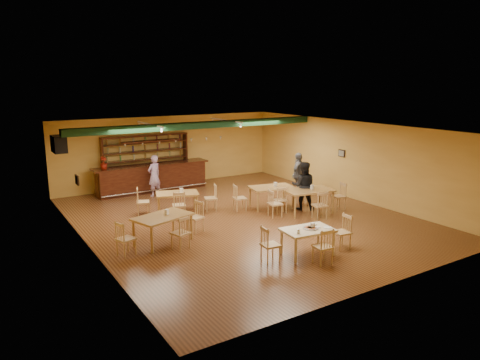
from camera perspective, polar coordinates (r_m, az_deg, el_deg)
floor at (r=15.07m, az=0.20°, el=-4.83°), size 12.00×12.00×0.00m
ceiling_beam at (r=16.90m, az=-4.90°, el=6.96°), size 10.00×0.30×0.25m
track_rail_left at (r=16.71m, az=-11.39°, el=6.94°), size 0.05×2.50×0.05m
track_rail_right at (r=18.09m, az=-1.80°, el=7.58°), size 0.05×2.50×0.05m
ac_unit at (r=16.76m, az=-21.94°, el=4.26°), size 0.34×0.70×0.48m
picture_left at (r=13.73m, az=-19.98°, el=0.02°), size 0.04×0.34×0.28m
picture_right at (r=18.11m, az=12.78°, el=3.33°), size 0.04×0.34×0.28m
bar_counter at (r=18.93m, az=-11.08°, el=0.30°), size 4.80×0.85×1.13m
back_bar_hutch at (r=19.40m, az=-11.82°, el=2.29°), size 3.71×0.40×2.28m
poinsettia at (r=18.19m, az=-16.92°, el=2.10°), size 0.35×0.35×0.49m
dining_table_a at (r=15.71m, az=-7.94°, el=-2.87°), size 1.64×1.29×0.72m
dining_table_b at (r=16.25m, az=4.02°, el=-2.17°), size 1.69×1.22×0.77m
dining_table_c at (r=12.90m, az=-9.73°, el=-6.18°), size 1.80×1.38×0.79m
dining_table_d at (r=15.74m, az=8.61°, el=-2.66°), size 1.78×1.24×0.82m
near_table at (r=12.02m, az=8.54°, el=-7.78°), size 1.41×0.99×0.71m
pizza_tray at (r=11.95m, az=8.95°, el=-6.06°), size 0.48×0.48×0.01m
parmesan_shaker at (r=11.52m, az=7.45°, el=-6.49°), size 0.08×0.08×0.11m
napkin_stack at (r=12.24m, az=9.21°, el=-5.59°), size 0.24×0.22×0.03m
pizza_server at (r=12.07m, az=9.31°, el=-5.84°), size 0.26×0.31×0.00m
side_plate at (r=12.10m, az=11.06°, el=-5.93°), size 0.24×0.24×0.01m
patron_bar at (r=18.04m, az=-10.83°, el=0.54°), size 0.70×0.58×1.64m
patron_right_a at (r=16.00m, az=8.05°, el=-0.73°), size 1.06×1.03×1.72m
patron_right_b at (r=17.87m, az=7.43°, el=0.71°), size 1.10×0.84×1.74m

